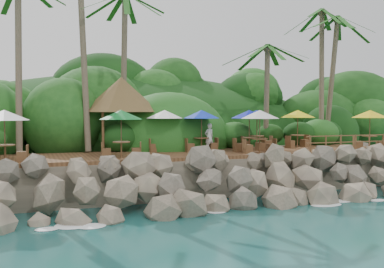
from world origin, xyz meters
name	(u,v)px	position (x,y,z in m)	size (l,w,h in m)	color
ground	(237,213)	(0.00, 0.00, 0.00)	(140.00, 140.00, 0.00)	#19514F
land_base	(149,157)	(0.00, 16.00, 1.05)	(32.00, 25.20, 2.10)	gray
jungle_hill	(129,160)	(0.00, 23.50, 0.00)	(44.80, 28.00, 15.40)	#143811
seawall	(219,182)	(0.00, 2.00, 1.15)	(29.00, 4.00, 2.30)	gray
terrace	(192,154)	(0.00, 6.00, 2.20)	(26.00, 5.00, 0.20)	brown
jungle_foliage	(152,172)	(0.00, 15.00, 0.00)	(44.00, 16.00, 12.00)	#143811
foam_line	(234,211)	(0.00, 0.30, 0.03)	(25.20, 0.80, 0.06)	white
palms	(203,3)	(1.86, 8.86, 11.85)	(27.50, 7.24, 12.94)	brown
palapa	(121,95)	(-3.52, 9.30, 5.79)	(4.98, 4.98, 4.60)	brown
dining_clusters	(184,117)	(-0.63, 5.70, 4.39)	(25.92, 5.12, 2.52)	brown
railing	(348,141)	(9.39, 3.65, 2.91)	(6.10, 0.10, 1.00)	brown
waiter	(209,137)	(1.27, 6.41, 3.15)	(0.62, 0.41, 1.70)	silver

